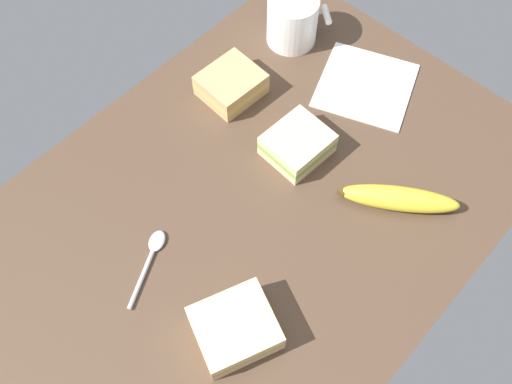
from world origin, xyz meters
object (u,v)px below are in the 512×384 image
Objects in this scene: sandwich_main at (297,144)px; banana at (399,199)px; coffee_mug_black at (293,20)px; sandwich_side at (235,328)px; paper_napkin at (366,85)px; sandwich_extra at (231,85)px; spoon at (151,256)px.

banana is at bearing -79.91° from sandwich_main.
coffee_mug_black is 0.65× the size of banana.
banana is at bearing -113.40° from coffee_mug_black.
coffee_mug_black is 39.01cm from banana.
sandwich_side is (-47.48, -31.25, -2.56)cm from coffee_mug_black.
sandwich_side is 32.34cm from banana.
coffee_mug_black is 17.95cm from paper_napkin.
paper_napkin is at bearing 0.77° from sandwich_main.
sandwich_main is 18.40cm from banana.
sandwich_main is at bearing 100.09° from banana.
sandwich_main and sandwich_extra have the same top height.
coffee_mug_black is at bearing 66.60° from banana.
sandwich_main is at bearing -136.71° from coffee_mug_black.
sandwich_side is at bearing -154.63° from sandwich_main.
spoon is (-29.25, 3.59, -1.82)cm from sandwich_main.
paper_napkin is (15.91, 18.37, -1.82)cm from banana.
coffee_mug_black reaches higher than banana.
sandwich_extra is at bearing 44.98° from sandwich_side.
sandwich_side is 17.34cm from spoon.
sandwich_extra is 0.86× the size of spoon.
spoon is at bearing 173.01° from sandwich_main.
sandwich_side is 0.78× the size of banana.
sandwich_extra is 0.65× the size of paper_napkin.
sandwich_side is at bearing -88.53° from spoon.
coffee_mug_black is at bearing 33.35° from sandwich_side.
sandwich_main is at bearing 25.37° from sandwich_side.
spoon is at bearing -156.92° from sandwich_extra.
banana is (1.60, -34.86, -0.23)cm from sandwich_extra.
sandwich_main is at bearing -6.99° from spoon.
sandwich_side is at bearing 172.07° from banana.
coffee_mug_black is 50.12cm from spoon.
banana is at bearing -33.76° from spoon.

